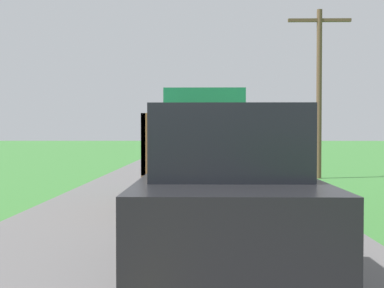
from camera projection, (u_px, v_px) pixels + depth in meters
The scene contains 4 objects.
banana_truck_near at pixel (204, 143), 12.46m from camera, with size 2.38×5.82×2.80m.
banana_truck_far at pixel (200, 137), 27.97m from camera, with size 2.38×5.81×2.80m.
utility_pole_roadside at pixel (319, 86), 18.57m from camera, with size 2.35×0.20×6.34m.
following_car at pixel (225, 194), 5.39m from camera, with size 1.74×4.10×1.92m.
Camera 1 is at (0.53, -0.13, 1.74)m, focal length 46.26 mm.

